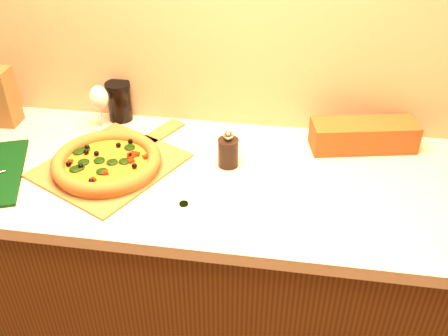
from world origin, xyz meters
TOP-DOWN VIEW (x-y plane):
  - cabinet at (0.00, 1.43)m, footprint 2.80×0.65m
  - countertop at (0.00, 1.43)m, footprint 2.84×0.68m
  - pizza_peel at (-0.32, 1.43)m, footprint 0.50×0.58m
  - pizza at (-0.33, 1.39)m, footprint 0.34×0.34m
  - bottle_cap at (-0.06, 1.26)m, footprint 0.03×0.03m
  - pepper_grinder at (0.04, 1.48)m, footprint 0.07×0.07m
  - bread_bag at (0.47, 1.65)m, footprint 0.36×0.18m
  - wine_glass at (-0.43, 1.64)m, footprint 0.07×0.07m
  - dark_jar at (-0.39, 1.72)m, footprint 0.09×0.09m

SIDE VIEW (x-z plane):
  - cabinet at x=0.00m, z-range 0.00..0.86m
  - countertop at x=0.00m, z-range 0.86..0.90m
  - bottle_cap at x=-0.06m, z-range 0.90..0.91m
  - pizza_peel at x=-0.32m, z-range 0.90..0.91m
  - pizza at x=-0.33m, z-range 0.91..0.95m
  - bread_bag at x=0.47m, z-range 0.90..0.99m
  - pepper_grinder at x=0.04m, z-range 0.89..1.01m
  - dark_jar at x=-0.39m, z-range 0.90..1.04m
  - wine_glass at x=-0.43m, z-range 0.93..1.10m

